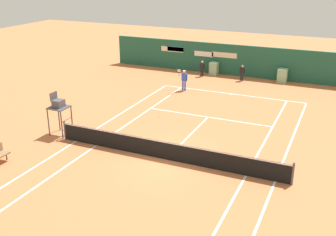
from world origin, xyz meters
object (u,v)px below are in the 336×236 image
(ball_kid_right_post, at_px, (242,72))
(ball_kid_left_post, at_px, (202,67))
(umpire_chair, at_px, (59,107))
(player_on_baseline, at_px, (184,78))
(tennis_ball_near_service_line, at_px, (159,117))

(ball_kid_right_post, bearing_deg, ball_kid_left_post, -4.44)
(umpire_chair, relative_size, ball_kid_left_post, 1.81)
(player_on_baseline, distance_m, ball_kid_right_post, 5.55)
(umpire_chair, relative_size, player_on_baseline, 1.36)
(player_on_baseline, relative_size, tennis_ball_near_service_line, 26.35)
(tennis_ball_near_service_line, bearing_deg, umpire_chair, -129.29)
(player_on_baseline, height_order, ball_kid_left_post, player_on_baseline)
(ball_kid_right_post, xyz_separation_m, tennis_ball_near_service_line, (-2.56, -10.32, -0.72))
(tennis_ball_near_service_line, bearing_deg, player_on_baseline, 97.22)
(umpire_chair, relative_size, tennis_ball_near_service_line, 35.84)
(ball_kid_right_post, bearing_deg, tennis_ball_near_service_line, 71.63)
(player_on_baseline, bearing_deg, ball_kid_left_post, -90.79)
(umpire_chair, relative_size, ball_kid_right_post, 1.87)
(player_on_baseline, bearing_deg, ball_kid_right_post, -129.16)
(player_on_baseline, distance_m, ball_kid_left_post, 4.46)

